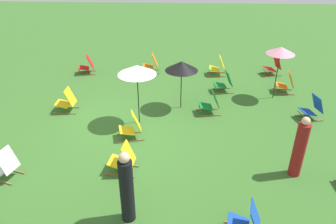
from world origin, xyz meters
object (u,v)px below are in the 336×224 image
at_px(deckchair_4, 123,159).
at_px(deckchair_11, 132,127).
at_px(deckchair_1, 87,65).
at_px(deckchair_2, 312,109).
at_px(deckchair_7, 67,101).
at_px(deckchair_13, 4,165).
at_px(umbrella_1, 182,66).
at_px(deckchair_12, 210,103).
at_px(person_0, 127,189).
at_px(person_1, 299,148).
at_px(umbrella_2, 281,51).
at_px(deckchair_9, 247,222).
at_px(deckchair_3, 152,64).
at_px(deckchair_14, 218,67).
at_px(deckchair_0, 224,83).
at_px(umbrella_0, 137,70).
at_px(deckchair_6, 286,83).
at_px(deckchair_10, 273,66).

height_order(deckchair_4, deckchair_11, same).
relative_size(deckchair_1, deckchair_2, 0.99).
height_order(deckchair_7, deckchair_13, same).
bearing_deg(umbrella_1, deckchair_12, 70.12).
xyz_separation_m(deckchair_4, person_0, (1.55, 0.36, 0.46)).
height_order(person_0, person_1, person_0).
bearing_deg(umbrella_2, deckchair_13, -58.27).
distance_m(deckchair_9, deckchair_12, 5.08).
relative_size(deckchair_3, deckchair_13, 0.96).
relative_size(deckchair_3, deckchair_11, 0.97).
bearing_deg(deckchair_9, deckchair_14, -168.30).
relative_size(deckchair_0, deckchair_13, 0.96).
xyz_separation_m(deckchair_12, umbrella_0, (0.72, -2.31, 1.44)).
bearing_deg(deckchair_6, deckchair_9, -15.05).
bearing_deg(person_0, deckchair_10, -78.73).
relative_size(umbrella_0, umbrella_2, 1.01).
height_order(deckchair_12, person_1, person_1).
relative_size(deckchair_0, deckchair_11, 0.97).
relative_size(deckchair_6, deckchair_7, 1.00).
distance_m(deckchair_0, deckchair_9, 6.79).
distance_m(deckchair_14, umbrella_2, 3.15).
height_order(deckchair_2, deckchair_12, same).
distance_m(deckchair_1, deckchair_6, 8.15).
xyz_separation_m(deckchair_6, deckchair_9, (6.82, -2.60, 0.00)).
bearing_deg(deckchair_4, deckchair_13, -75.73).
bearing_deg(deckchair_0, person_1, 4.87).
distance_m(umbrella_2, person_0, 7.51).
bearing_deg(deckchair_11, person_0, -8.41).
bearing_deg(deckchair_13, deckchair_12, 139.82).
distance_m(deckchair_0, deckchair_13, 7.93).
xyz_separation_m(deckchair_2, umbrella_1, (-0.59, -4.27, 1.17)).
bearing_deg(deckchair_10, deckchair_14, -101.11).
bearing_deg(deckchair_13, umbrella_0, 149.33).
relative_size(deckchair_2, deckchair_7, 1.02).
distance_m(deckchair_6, deckchair_9, 7.30).
xyz_separation_m(deckchair_0, deckchair_14, (-1.64, -0.09, 0.00)).
bearing_deg(umbrella_1, deckchair_4, -21.91).
relative_size(deckchair_1, person_0, 0.49).
distance_m(deckchair_0, person_1, 4.98).
bearing_deg(deckchair_1, deckchair_4, 9.20).
bearing_deg(deckchair_2, deckchair_9, -45.01).
relative_size(deckchair_7, deckchair_11, 0.97).
bearing_deg(deckchair_4, umbrella_2, 139.92).
distance_m(deckchair_4, person_1, 4.35).
height_order(deckchair_1, umbrella_1, umbrella_1).
relative_size(deckchair_13, deckchair_14, 1.04).
height_order(deckchair_3, umbrella_2, umbrella_2).
height_order(deckchair_3, deckchair_9, same).
distance_m(deckchair_0, deckchair_2, 3.28).
distance_m(deckchair_9, umbrella_0, 5.30).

